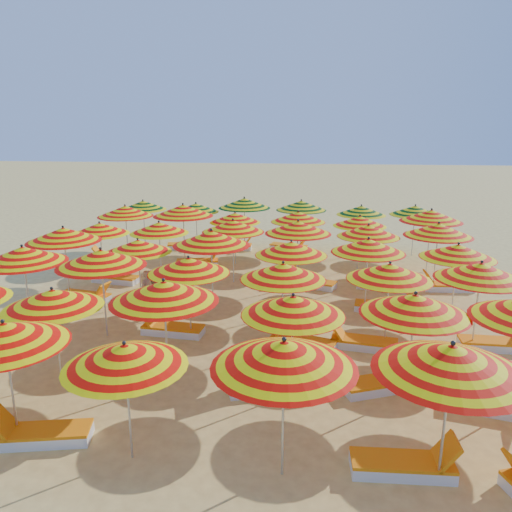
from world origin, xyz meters
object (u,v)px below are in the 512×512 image
(umbrella_23, at_px, (458,251))
(lounger_8, at_px, (171,329))
(umbrella_32, at_px, (235,218))
(lounger_15, at_px, (311,282))
(umbrella_4, at_px, (451,359))
(umbrella_10, at_px, (415,304))
(umbrella_19, at_px, (138,246))
(umbrella_29, at_px, (438,230))
(umbrella_7, at_px, (53,299))
(umbrella_27, at_px, (298,227))
(umbrella_17, at_px, (481,271))
(lounger_11, at_px, (495,344))
(umbrella_28, at_px, (368,231))
(umbrella_40, at_px, (361,210))
(umbrella_20, at_px, (211,238))
(lounger_6, at_px, (496,405))
(lounger_1, at_px, (41,434))
(umbrella_34, at_px, (360,221))
(lounger_12, at_px, (86,296))
(umbrella_1, at_px, (4,334))
(umbrella_15, at_px, (283,272))
(umbrella_13, at_px, (101,258))
(umbrella_37, at_px, (196,208))
(umbrella_36, at_px, (143,205))
(lounger_2, at_px, (405,465))
(umbrella_30, at_px, (125,211))
(lounger_13, at_px, (384,307))
(lounger_10, at_px, (362,342))
(lounger_19, at_px, (199,262))
(umbrella_2, at_px, (125,356))
(lounger_14, at_px, (115,278))
(beachgoer_b, at_px, (157,297))
(umbrella_18, at_px, (64,235))
(lounger_18, at_px, (113,258))
(umbrella_39, at_px, (301,205))
(lounger_22, at_px, (289,247))
(umbrella_21, at_px, (291,249))
(umbrella_26, at_px, (233,226))
(umbrella_14, at_px, (189,266))
(umbrella_9, at_px, (293,306))
(umbrella_12, at_px, (23,255))
(umbrella_25, at_px, (159,228))
(umbrella_31, at_px, (183,210))
(umbrella_8, at_px, (164,291))
(lounger_5, at_px, (382,383))
(lounger_21, at_px, (234,246))
(umbrella_33, at_px, (298,217))
(lounger_20, at_px, (187,245))
(lounger_9, at_px, (301,342))
(umbrella_16, at_px, (390,272))
(umbrella_22, at_px, (368,246))
(umbrella_24, at_px, (100,228))

(umbrella_23, xyz_separation_m, lounger_8, (-8.11, -2.24, -1.91))
(umbrella_32, relative_size, lounger_15, 1.23)
(umbrella_4, relative_size, umbrella_10, 1.03)
(umbrella_19, xyz_separation_m, umbrella_29, (9.73, 2.60, 0.22))
(umbrella_7, height_order, umbrella_27, umbrella_27)
(umbrella_17, bearing_deg, lounger_11, 7.52)
(umbrella_28, xyz_separation_m, umbrella_40, (0.14, 4.61, -0.04))
(umbrella_20, distance_m, umbrella_23, 7.39)
(umbrella_20, relative_size, lounger_6, 1.60)
(umbrella_7, height_order, lounger_1, umbrella_7)
(umbrella_34, distance_m, lounger_12, 10.60)
(umbrella_1, height_order, umbrella_15, umbrella_1)
(umbrella_13, distance_m, umbrella_15, 4.88)
(umbrella_37, relative_size, lounger_11, 1.39)
(umbrella_36, relative_size, lounger_2, 1.36)
(umbrella_28, xyz_separation_m, lounger_15, (-1.95, -0.21, -1.90))
(umbrella_30, height_order, lounger_13, umbrella_30)
(lounger_10, relative_size, lounger_19, 0.99)
(lounger_1, height_order, lounger_12, same)
(umbrella_2, xyz_separation_m, lounger_15, (3.01, 9.97, -1.80))
(lounger_14, xyz_separation_m, beachgoer_b, (2.68, -3.28, 0.52))
(umbrella_1, height_order, umbrella_18, umbrella_18)
(umbrella_19, xyz_separation_m, lounger_18, (-2.96, 4.95, -1.81))
(umbrella_29, xyz_separation_m, umbrella_39, (-4.83, 5.11, -0.06))
(lounger_12, relative_size, lounger_22, 0.99)
(umbrella_21, relative_size, umbrella_26, 1.06)
(umbrella_10, distance_m, umbrella_20, 7.18)
(umbrella_30, distance_m, umbrella_34, 9.65)
(umbrella_29, bearing_deg, lounger_6, -93.25)
(umbrella_7, height_order, umbrella_14, umbrella_14)
(umbrella_26, bearing_deg, umbrella_9, -71.85)
(umbrella_28, bearing_deg, umbrella_40, 88.27)
(umbrella_12, relative_size, umbrella_13, 0.97)
(umbrella_25, height_order, umbrella_31, umbrella_31)
(umbrella_9, height_order, lounger_19, umbrella_9)
(umbrella_32, bearing_deg, umbrella_8, -89.59)
(umbrella_30, xyz_separation_m, umbrella_36, (-0.11, 2.51, -0.15))
(lounger_1, bearing_deg, umbrella_17, -163.09)
(umbrella_31, distance_m, lounger_5, 11.84)
(umbrella_9, bearing_deg, lounger_19, 114.00)
(lounger_21, xyz_separation_m, lounger_22, (2.57, 0.21, 0.00))
(umbrella_33, distance_m, lounger_22, 3.32)
(umbrella_25, relative_size, lounger_20, 1.36)
(umbrella_36, distance_m, lounger_9, 12.95)
(umbrella_16, xyz_separation_m, umbrella_22, (-0.29, 2.51, 0.06))
(umbrella_2, height_order, umbrella_4, umbrella_4)
(lounger_6, relative_size, lounger_11, 1.04)
(umbrella_17, distance_m, umbrella_19, 9.92)
(umbrella_24, distance_m, umbrella_32, 5.39)
(umbrella_31, distance_m, beachgoer_b, 6.17)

